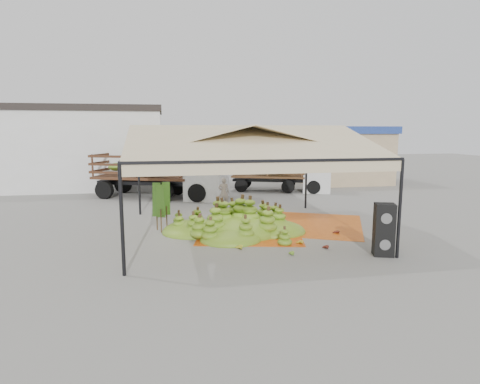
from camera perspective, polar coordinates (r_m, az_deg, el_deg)
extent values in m
plane|color=slate|center=(15.38, 0.33, -5.65)|extent=(90.00, 90.00, 0.00)
cylinder|color=black|center=(10.92, -16.45, -3.91)|extent=(0.10, 0.10, 3.00)
cylinder|color=black|center=(12.87, 21.77, -2.29)|extent=(0.10, 0.10, 3.00)
cylinder|color=black|center=(18.79, -14.16, 1.37)|extent=(0.10, 0.10, 3.00)
cylinder|color=black|center=(19.99, 9.39, 1.95)|extent=(0.10, 0.10, 3.00)
pyramid|color=#CAB68F|center=(14.90, 0.34, 7.50)|extent=(8.00, 8.00, 1.00)
cube|color=black|center=(14.92, 0.34, 5.58)|extent=(8.00, 8.00, 0.08)
cube|color=#CAB68F|center=(14.93, 0.33, 4.89)|extent=(8.00, 8.00, 0.36)
cube|color=silver|center=(29.51, -24.91, 5.36)|extent=(14.00, 6.00, 5.00)
cube|color=black|center=(29.51, -25.25, 10.60)|extent=(14.30, 6.30, 0.40)
cube|color=tan|center=(30.54, 14.17, 4.68)|extent=(6.00, 5.00, 3.60)
cube|color=navy|center=(30.48, 14.31, 8.53)|extent=(6.30, 5.30, 0.50)
cube|color=#E25315|center=(15.16, 1.39, -5.84)|extent=(4.45, 4.32, 0.01)
cube|color=#CF6213|center=(16.80, 9.65, -4.52)|extent=(5.75, 5.85, 0.01)
ellipsoid|color=#5B821B|center=(15.14, -0.40, -3.54)|extent=(6.52, 5.76, 1.21)
ellipsoid|color=gold|center=(13.09, -0.40, -7.77)|extent=(0.53, 0.47, 0.21)
ellipsoid|color=gold|center=(13.78, 8.29, -7.02)|extent=(0.52, 0.46, 0.20)
ellipsoid|color=#5D1F15|center=(13.44, 11.88, -7.59)|extent=(0.43, 0.36, 0.18)
ellipsoid|color=#582A14|center=(15.42, 13.45, -5.52)|extent=(0.49, 0.47, 0.17)
ellipsoid|color=#577B19|center=(12.64, 7.01, -8.51)|extent=(0.42, 0.36, 0.18)
ellipsoid|color=#447B19|center=(14.49, -4.80, 3.95)|extent=(0.24, 0.24, 0.20)
ellipsoid|color=#447B19|center=(14.72, 1.03, 4.05)|extent=(0.24, 0.24, 0.20)
ellipsoid|color=#447B19|center=(15.10, 6.62, 4.11)|extent=(0.24, 0.24, 0.20)
ellipsoid|color=#447B19|center=(15.62, 11.89, 4.14)|extent=(0.24, 0.24, 0.20)
cube|color=black|center=(13.20, 19.70, -6.78)|extent=(0.72, 0.67, 0.81)
cube|color=black|center=(13.02, 19.88, -3.33)|extent=(0.72, 0.67, 0.81)
imported|color=gray|center=(20.17, -2.34, -0.05)|extent=(0.60, 0.45, 1.49)
cube|color=#482918|center=(23.88, -13.28, 2.14)|extent=(6.14, 4.46, 0.13)
cube|color=white|center=(22.61, -4.73, 2.27)|extent=(2.78, 3.03, 2.57)
cylinder|color=black|center=(23.88, -18.73, 0.28)|extent=(1.06, 0.69, 1.01)
cylinder|color=black|center=(25.83, -16.29, 1.00)|extent=(1.06, 0.69, 1.01)
cylinder|color=black|center=(22.34, -10.73, 0.04)|extent=(1.06, 0.69, 1.01)
cylinder|color=black|center=(24.40, -8.80, 0.82)|extent=(1.06, 0.69, 1.01)
cylinder|color=black|center=(21.71, -6.06, -0.10)|extent=(1.06, 0.69, 1.01)
cylinder|color=black|center=(23.83, -4.50, 0.71)|extent=(1.06, 0.69, 1.01)
ellipsoid|color=#587B19|center=(23.82, -13.33, 3.47)|extent=(4.90, 3.53, 0.78)
cube|color=gold|center=(23.56, -12.12, 4.54)|extent=(2.90, 2.90, 0.28)
cube|color=#51321B|center=(25.73, 4.10, 2.32)|extent=(5.00, 3.52, 0.11)
cube|color=silver|center=(25.65, 10.82, 2.38)|extent=(2.22, 2.44, 2.10)
cylinder|color=black|center=(25.09, 0.18, 0.92)|extent=(0.86, 0.54, 0.82)
cylinder|color=black|center=(26.88, 0.77, 1.45)|extent=(0.86, 0.54, 0.82)
cylinder|color=black|center=(24.82, 6.85, 0.78)|extent=(0.86, 0.54, 0.82)
cylinder|color=black|center=(26.63, 6.99, 1.31)|extent=(0.86, 0.54, 0.82)
cylinder|color=black|center=(24.81, 10.43, 0.69)|extent=(0.86, 0.54, 0.82)
cylinder|color=black|center=(26.62, 10.33, 1.23)|extent=(0.86, 0.54, 0.82)
ellipsoid|color=#4D7317|center=(25.68, 4.11, 3.34)|extent=(3.99, 2.78, 0.64)
cube|color=yellow|center=(25.62, 5.14, 4.13)|extent=(2.33, 2.33, 0.23)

